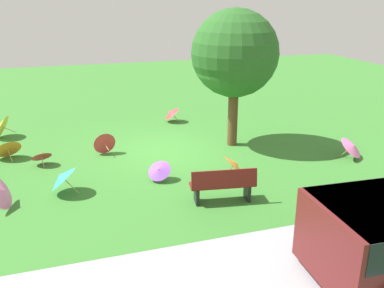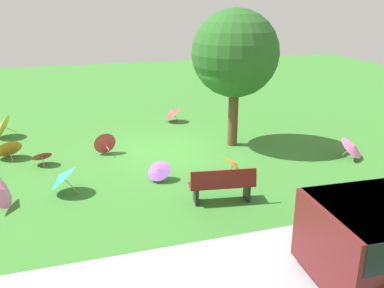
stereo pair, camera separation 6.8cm
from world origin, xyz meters
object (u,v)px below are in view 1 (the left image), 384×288
parasol_red_3 (41,155)px  parasol_purple_0 (159,170)px  park_bench (223,185)px  shade_tree (235,54)px  parasol_orange_1 (235,164)px  parasol_yellow_0 (1,126)px  parasol_teal_0 (62,177)px  parasol_orange_2 (7,147)px  parasol_red_1 (104,142)px  parasol_red_0 (171,112)px  parasol_pink_1 (352,147)px  parasol_pink_0 (1,192)px

parasol_red_3 → parasol_purple_0: bearing=144.8°
park_bench → parasol_red_3: bearing=-42.2°
shade_tree → parasol_orange_1: 3.91m
parasol_yellow_0 → parasol_purple_0: bearing=130.2°
parasol_teal_0 → parasol_purple_0: size_ratio=1.17×
park_bench → parasol_orange_2: size_ratio=1.64×
parasol_red_3 → parasol_orange_2: (1.02, -0.90, 0.06)m
parasol_yellow_0 → parasol_red_1: bearing=141.0°
shade_tree → parasol_red_0: size_ratio=5.56×
park_bench → parasol_yellow_0: park_bench is taller
parasol_teal_0 → shade_tree: bearing=-158.6°
parasol_pink_1 → parasol_red_0: bearing=-52.8°
park_bench → parasol_teal_0: park_bench is taller
parasol_red_3 → parasol_orange_2: size_ratio=0.71×
parasol_red_1 → parasol_orange_2: size_ratio=0.75×
shade_tree → parasol_orange_2: (7.19, -0.91, -2.70)m
parasol_red_1 → parasol_orange_1: bearing=135.5°
parasol_red_0 → parasol_yellow_0: (6.31, 0.13, 0.04)m
parasol_purple_0 → parasol_orange_1: parasol_orange_1 is taller
shade_tree → parasol_red_1: bearing=-6.3°
parasol_pink_0 → parasol_red_0: (-5.70, -5.84, -0.03)m
parasol_purple_0 → parasol_red_1: size_ratio=1.13×
parasol_pink_0 → parasol_red_1: bearing=-132.1°
parasol_purple_0 → parasol_orange_1: (-2.02, 0.51, 0.11)m
parasol_orange_2 → parasol_pink_1: bearing=162.2°
parasol_red_0 → parasol_orange_1: size_ratio=0.96×
parasol_pink_0 → parasol_yellow_0: (0.60, -5.72, 0.02)m
parasol_pink_0 → parasol_red_3: 2.69m
parasol_orange_1 → parasol_pink_1: size_ratio=0.80×
parasol_pink_0 → shade_tree: bearing=-160.0°
parasol_teal_0 → parasol_red_1: 2.99m
parasol_red_1 → parasol_pink_1: 7.82m
parasol_orange_1 → parasol_yellow_0: 8.78m
parasol_pink_1 → parasol_purple_0: bearing=-1.9°
park_bench → parasol_purple_0: (1.20, -1.71, -0.14)m
parasol_purple_0 → parasol_red_3: parasol_purple_0 is taller
shade_tree → parasol_pink_0: bearing=20.0°
parasol_teal_0 → parasol_pink_0: (1.38, 0.35, -0.05)m
park_bench → shade_tree: shade_tree is taller
parasol_pink_0 → parasol_orange_1: bearing=178.7°
parasol_red_1 → parasol_red_3: parasol_red_1 is taller
parasol_purple_0 → parasol_pink_1: (-6.10, 0.21, 0.09)m
park_bench → parasol_red_1: bearing=-61.3°
parasol_orange_2 → park_bench: bearing=138.0°
parasol_teal_0 → parasol_red_1: size_ratio=1.32×
park_bench → parasol_orange_2: park_bench is taller
shade_tree → parasol_purple_0: 4.66m
parasol_red_0 → parasol_pink_1: (-4.31, 5.67, 0.02)m
shade_tree → parasol_red_1: 5.07m
parasol_purple_0 → parasol_orange_1: 2.09m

